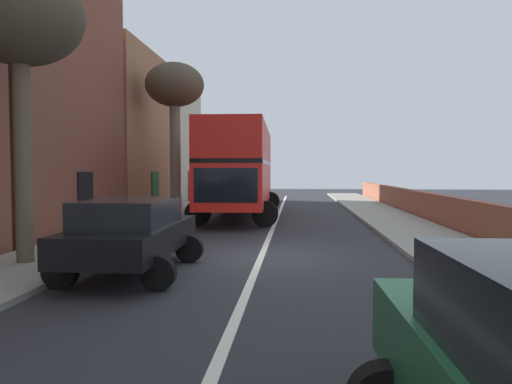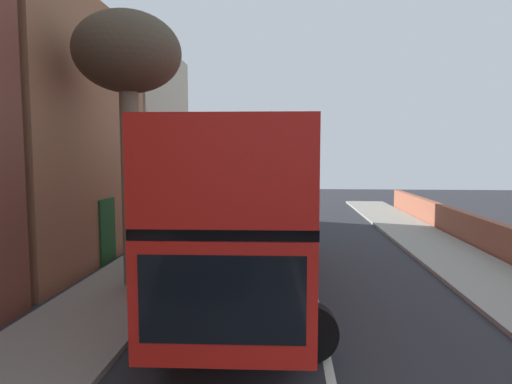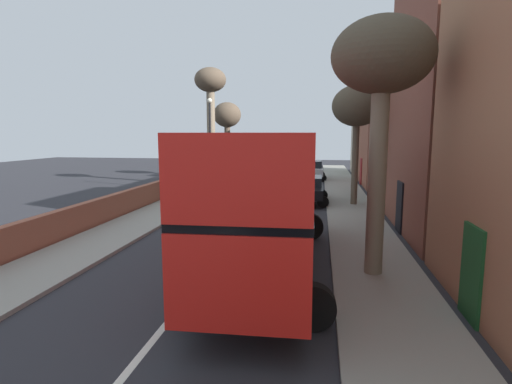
{
  "view_description": "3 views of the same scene",
  "coord_description": "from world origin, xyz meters",
  "px_view_note": "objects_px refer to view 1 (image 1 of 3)",
  "views": [
    {
      "loc": [
        0.87,
        -11.53,
        2.15
      ],
      "look_at": [
        -0.78,
        7.25,
        1.26
      ],
      "focal_mm": 32.5,
      "sensor_mm": 36.0,
      "label": 1
    },
    {
      "loc": [
        -0.71,
        -1.27,
        3.53
      ],
      "look_at": [
        -1.56,
        10.59,
        2.47
      ],
      "focal_mm": 30.08,
      "sensor_mm": 36.0,
      "label": 2
    },
    {
      "loc": [
        -3.17,
        20.88,
        4.04
      ],
      "look_at": [
        -0.43,
        3.78,
        1.5
      ],
      "focal_mm": 27.93,
      "sensor_mm": 36.0,
      "label": 3
    }
  ],
  "objects_px": {
    "double_decker_bus": "(240,166)",
    "parked_car_black_left_3": "(132,231)",
    "street_tree_left_2": "(20,18)",
    "street_tree_left_0": "(175,90)",
    "parked_car_black_left_0": "(247,188)"
  },
  "relations": [
    {
      "from": "double_decker_bus",
      "to": "parked_car_black_left_3",
      "type": "distance_m",
      "value": 11.89
    },
    {
      "from": "parked_car_black_left_3",
      "to": "street_tree_left_2",
      "type": "xyz_separation_m",
      "value": [
        -2.62,
        0.52,
        4.55
      ]
    },
    {
      "from": "street_tree_left_0",
      "to": "street_tree_left_2",
      "type": "bearing_deg",
      "value": -91.85
    },
    {
      "from": "parked_car_black_left_3",
      "to": "street_tree_left_0",
      "type": "distance_m",
      "value": 13.11
    },
    {
      "from": "street_tree_left_0",
      "to": "parked_car_black_left_3",
      "type": "bearing_deg",
      "value": -79.34
    },
    {
      "from": "parked_car_black_left_0",
      "to": "street_tree_left_2",
      "type": "height_order",
      "value": "street_tree_left_2"
    },
    {
      "from": "street_tree_left_0",
      "to": "street_tree_left_2",
      "type": "distance_m",
      "value": 11.43
    },
    {
      "from": "street_tree_left_0",
      "to": "parked_car_black_left_0",
      "type": "bearing_deg",
      "value": 77.43
    },
    {
      "from": "parked_car_black_left_3",
      "to": "street_tree_left_0",
      "type": "height_order",
      "value": "street_tree_left_0"
    },
    {
      "from": "parked_car_black_left_3",
      "to": "street_tree_left_2",
      "type": "height_order",
      "value": "street_tree_left_2"
    },
    {
      "from": "street_tree_left_2",
      "to": "street_tree_left_0",
      "type": "bearing_deg",
      "value": 88.15
    },
    {
      "from": "double_decker_bus",
      "to": "street_tree_left_0",
      "type": "distance_m",
      "value": 4.62
    },
    {
      "from": "parked_car_black_left_0",
      "to": "street_tree_left_0",
      "type": "distance_m",
      "value": 11.41
    },
    {
      "from": "parked_car_black_left_0",
      "to": "street_tree_left_2",
      "type": "relative_size",
      "value": 0.61
    },
    {
      "from": "double_decker_bus",
      "to": "parked_car_black_left_3",
      "type": "bearing_deg",
      "value": -93.88
    }
  ]
}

